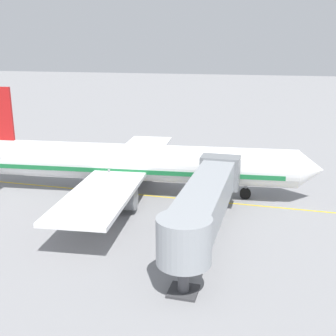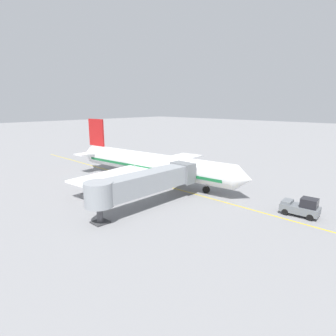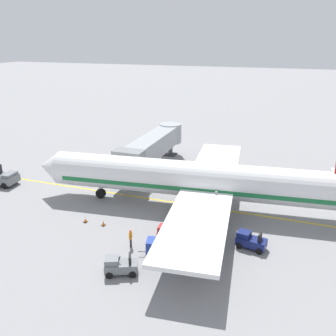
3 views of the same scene
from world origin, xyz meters
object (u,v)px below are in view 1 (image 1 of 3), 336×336
jet_bridge (205,201)px  safety_cone_nose_left (237,179)px  baggage_cart_second_in_train (143,159)px  baggage_tug_spare (103,167)px  parked_airliner (132,163)px  baggage_tug_trailing (188,157)px  safety_cone_nose_right (219,177)px  baggage_tug_lead (160,168)px  baggage_cart_front (167,160)px  ground_crew_wing_walker (188,163)px

jet_bridge → safety_cone_nose_left: jet_bridge is taller
baggage_cart_second_in_train → baggage_tug_spare: bearing=-46.8°
parked_airliner → baggage_tug_trailing: size_ratio=13.48×
safety_cone_nose_right → baggage_cart_second_in_train: bearing=-105.7°
baggage_tug_spare → baggage_tug_lead: bearing=100.5°
baggage_tug_lead → baggage_tug_spare: bearing=-79.5°
baggage_cart_second_in_train → baggage_cart_front: bearing=95.8°
baggage_cart_second_in_train → safety_cone_nose_right: size_ratio=5.05×
baggage_tug_trailing → ground_crew_wing_walker: 3.80m
jet_bridge → baggage_cart_front: 21.28m
parked_airliner → safety_cone_nose_left: parked_airliner is taller
ground_crew_wing_walker → safety_cone_nose_left: 6.67m
ground_crew_wing_walker → baggage_tug_lead: bearing=-55.5°
baggage_cart_second_in_train → ground_crew_wing_walker: (0.30, 5.94, 0.00)m
baggage_tug_spare → baggage_tug_trailing: bearing=128.0°
baggage_tug_trailing → baggage_cart_second_in_train: baggage_tug_trailing is taller
baggage_cart_front → ground_crew_wing_walker: 2.96m
baggage_tug_lead → safety_cone_nose_left: 9.14m
parked_airliner → baggage_tug_spare: (-6.05, -5.93, -2.47)m
baggage_cart_second_in_train → baggage_tug_trailing: bearing=123.7°
parked_airliner → baggage_tug_trailing: parked_airliner is taller
baggage_cart_second_in_train → safety_cone_nose_left: size_ratio=5.05×
baggage_tug_lead → baggage_tug_trailing: bearing=159.5°
baggage_tug_trailing → baggage_cart_second_in_train: (3.40, -5.11, 0.24)m
baggage_cart_front → ground_crew_wing_walker: bearing=78.1°
parked_airliner → safety_cone_nose_right: (-6.81, 7.98, -2.90)m
parked_airliner → safety_cone_nose_right: 10.89m
jet_bridge → baggage_cart_second_in_train: jet_bridge is taller
ground_crew_wing_walker → safety_cone_nose_right: (2.53, 4.13, -0.66)m
baggage_cart_front → safety_cone_nose_left: (3.14, 9.03, -0.66)m
baggage_tug_lead → ground_crew_wing_walker: ground_crew_wing_walker is taller
jet_bridge → safety_cone_nose_right: 16.65m
baggage_tug_lead → ground_crew_wing_walker: (-2.04, 2.98, 0.24)m
baggage_tug_trailing → baggage_tug_spare: (7.00, -8.95, 0.00)m
baggage_cart_second_in_train → safety_cone_nose_right: 10.48m
parked_airliner → baggage_tug_lead: 7.76m
baggage_tug_spare → baggage_cart_second_in_train: bearing=133.2°
baggage_tug_spare → baggage_cart_second_in_train: 5.27m
baggage_tug_spare → baggage_cart_front: bearing=119.6°
parked_airliner → jet_bridge: parked_airliner is taller
jet_bridge → ground_crew_wing_walker: bearing=-164.0°
baggage_tug_trailing → ground_crew_wing_walker: ground_crew_wing_walker is taller
parked_airliner → baggage_cart_second_in_train: (-9.65, -2.09, -2.24)m
parked_airliner → baggage_cart_second_in_train: size_ratio=12.53×
baggage_tug_spare → ground_crew_wing_walker: (-3.30, 9.78, 0.24)m
baggage_tug_trailing → baggage_tug_spare: bearing=-52.0°
parked_airliner → baggage_tug_spare: bearing=-135.6°
parked_airliner → safety_cone_nose_right: parked_airliner is taller
jet_bridge → baggage_tug_spare: (-15.53, -15.17, -2.75)m
jet_bridge → ground_crew_wing_walker: jet_bridge is taller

